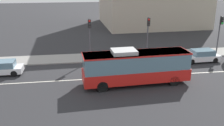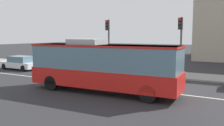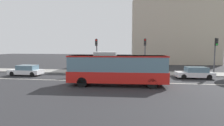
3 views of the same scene
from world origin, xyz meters
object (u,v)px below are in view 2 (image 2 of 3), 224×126
traffic_light_near_corner (181,37)px  traffic_light_far_corner (108,37)px  transit_bus (103,65)px  sedan_white_behind (20,63)px

traffic_light_near_corner → traffic_light_far_corner: bearing=-84.4°
transit_bus → traffic_light_near_corner: traffic_light_near_corner is taller
sedan_white_behind → traffic_light_far_corner: traffic_light_far_corner is taller
sedan_white_behind → traffic_light_near_corner: 16.90m
transit_bus → sedan_white_behind: size_ratio=2.25×
sedan_white_behind → transit_bus: bearing=161.4°
traffic_light_near_corner → sedan_white_behind: bearing=-75.4°
transit_bus → traffic_light_far_corner: bearing=115.2°
transit_bus → sedan_white_behind: bearing=158.5°
sedan_white_behind → traffic_light_far_corner: (9.46, 2.67, 2.84)m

